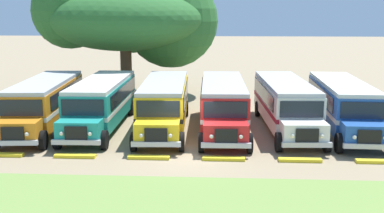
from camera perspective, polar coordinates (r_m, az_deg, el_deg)
name	(u,v)px	position (r m, az deg, el deg)	size (l,w,h in m)	color
ground_plane	(187,155)	(23.47, -0.58, -5.77)	(220.00, 220.00, 0.00)	#937F60
parked_bus_slot_0	(45,101)	(29.96, -17.14, 0.61)	(3.43, 10.95, 2.82)	orange
parked_bus_slot_1	(102,101)	(29.24, -10.72, 0.66)	(2.87, 10.86, 2.82)	teal
parked_bus_slot_2	(164,102)	(28.44, -3.32, 0.54)	(3.08, 10.89, 2.82)	yellow
parked_bus_slot_3	(223,103)	(28.26, 3.72, 0.47)	(2.89, 10.86, 2.82)	red
parked_bus_slot_4	(286,102)	(28.83, 11.11, 0.49)	(3.14, 10.90, 2.82)	silver
parked_bus_slot_5	(343,103)	(29.39, 17.57, 0.38)	(2.91, 10.87, 2.82)	#23519E
curb_wheelstop_0	(3,155)	(24.94, -21.66, -5.38)	(2.00, 0.36, 0.15)	yellow
curb_wheelstop_1	(75,156)	(23.67, -13.79, -5.77)	(2.00, 0.36, 0.15)	yellow
curb_wheelstop_2	(149,157)	(22.89, -5.19, -6.07)	(2.00, 0.36, 0.15)	yellow
curb_wheelstop_3	(224,159)	(22.64, 3.80, -6.24)	(2.00, 0.36, 0.15)	yellow
curb_wheelstop_4	(300,160)	(22.96, 12.78, -6.26)	(2.00, 0.36, 0.15)	yellow
curb_wheelstop_5	(378,162)	(23.80, 21.31, -6.14)	(2.00, 0.36, 0.15)	yellow
broad_shade_tree	(133,19)	(39.24, -7.09, 10.37)	(14.23, 12.20, 9.91)	brown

